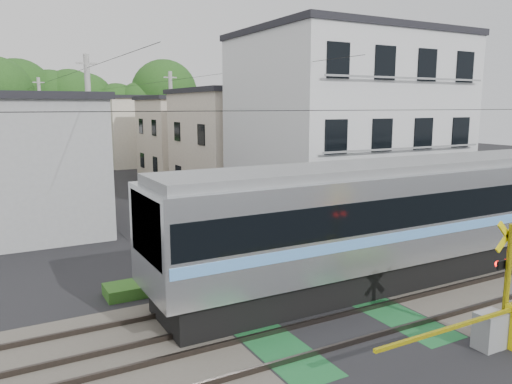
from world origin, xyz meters
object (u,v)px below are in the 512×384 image
apartment_block (346,127)px  pedestrian (102,167)px  crossing_signal_near (495,320)px  crossing_signal_far (181,267)px

apartment_block → pedestrian: 23.04m
crossing_signal_near → crossing_signal_far: (-5.17, 7.31, 0.00)m
apartment_block → pedestrian: size_ratio=6.26×
crossing_signal_near → apartment_block: size_ratio=0.46×
apartment_block → pedestrian: (-7.90, 21.30, -3.84)m
crossing_signal_far → apartment_block: 13.14m
crossing_signal_near → apartment_block: (5.91, 13.15, 3.94)m
apartment_block → crossing_signal_near: bearing=-114.2°
crossing_signal_far → pedestrian: crossing_signal_far is taller
crossing_signal_far → pedestrian: 27.32m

